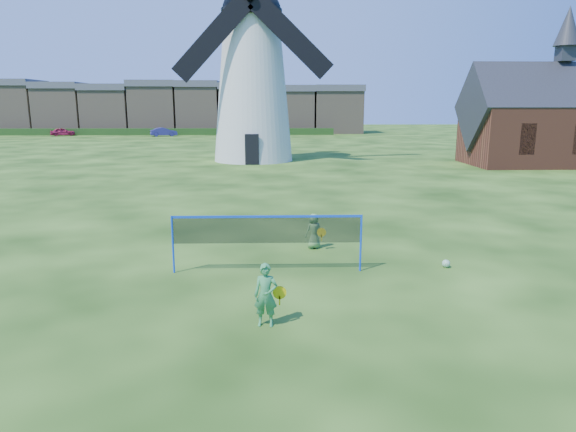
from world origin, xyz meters
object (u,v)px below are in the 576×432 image
(windmill, at_px, (252,76))
(player_boy, at_px, (314,231))
(player_girl, at_px, (266,295))
(play_ball, at_px, (446,264))
(car_left, at_px, (63,132))
(car_right, at_px, (164,132))
(badminton_net, at_px, (267,231))
(chapel, at_px, (558,122))

(windmill, height_order, player_boy, windmill)
(player_girl, height_order, player_boy, player_girl)
(play_ball, relative_size, car_left, 0.06)
(player_girl, xyz_separation_m, car_right, (-15.73, 65.95, -0.03))
(player_boy, bearing_deg, car_left, -84.47)
(windmill, distance_m, badminton_net, 29.07)
(player_boy, distance_m, play_ball, 4.08)
(windmill, xyz_separation_m, car_right, (-14.30, 33.99, -5.99))
(windmill, height_order, play_ball, windmill)
(chapel, bearing_deg, player_boy, -131.40)
(badminton_net, height_order, car_right, badminton_net)
(player_boy, relative_size, car_right, 0.29)
(player_boy, xyz_separation_m, play_ball, (3.50, -2.05, -0.44))
(windmill, height_order, badminton_net, windmill)
(car_left, bearing_deg, car_right, -118.40)
(windmill, bearing_deg, car_right, 112.81)
(chapel, relative_size, car_right, 3.54)
(windmill, xyz_separation_m, play_ball, (6.35, -28.28, -6.50))
(badminton_net, bearing_deg, chapel, 49.37)
(car_left, bearing_deg, player_girl, -178.74)
(player_boy, bearing_deg, chapel, -153.48)
(chapel, xyz_separation_m, car_right, (-37.05, 37.65, -2.57))
(player_boy, xyz_separation_m, car_right, (-17.15, 60.23, 0.07))
(windmill, distance_m, chapel, 23.30)
(windmill, bearing_deg, chapel, -9.13)
(player_girl, height_order, car_left, player_girl)
(player_girl, bearing_deg, play_ball, 43.68)
(player_boy, relative_size, car_left, 0.32)
(badminton_net, distance_m, car_right, 64.46)
(player_girl, height_order, car_right, player_girl)
(badminton_net, height_order, player_boy, badminton_net)
(windmill, height_order, car_left, windmill)
(player_girl, xyz_separation_m, car_left, (-30.78, 67.29, -0.07))
(play_ball, bearing_deg, player_boy, 149.67)
(play_ball, bearing_deg, windmill, 102.65)
(player_boy, bearing_deg, play_ball, 127.59)
(badminton_net, xyz_separation_m, player_boy, (1.42, 2.28, -0.59))
(play_ball, bearing_deg, badminton_net, -177.31)
(player_boy, height_order, car_left, car_left)
(player_girl, distance_m, play_ball, 6.16)
(chapel, bearing_deg, car_right, 134.54)
(player_boy, bearing_deg, windmill, -105.88)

